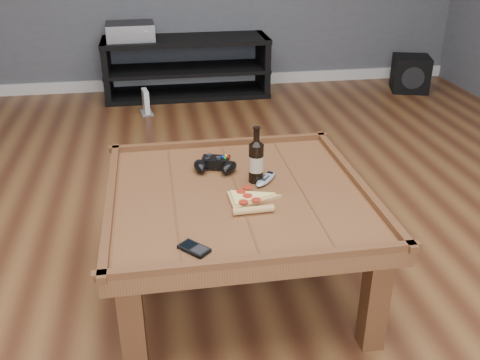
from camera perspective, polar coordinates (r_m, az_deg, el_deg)
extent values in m
plane|color=#472414|center=(2.32, -0.21, -11.17)|extent=(6.00, 6.00, 0.00)
cube|color=silver|center=(5.01, -5.82, 10.35)|extent=(5.00, 0.02, 0.10)
cube|color=brown|center=(2.09, -0.23, -2.00)|extent=(1.00, 1.00, 0.06)
cube|color=#482113|center=(1.86, -11.37, -15.24)|extent=(0.08, 0.08, 0.39)
cube|color=#482113|center=(1.99, 14.16, -12.43)|extent=(0.08, 0.08, 0.39)
cube|color=#482113|center=(2.55, -11.12, -2.75)|extent=(0.08, 0.08, 0.39)
cube|color=#482113|center=(2.65, 7.31, -1.33)|extent=(0.08, 0.08, 0.39)
cube|color=#482113|center=(2.51, -2.01, 4.03)|extent=(1.03, 0.03, 0.03)
cube|color=#482113|center=(1.66, 2.48, -8.52)|extent=(1.03, 0.03, 0.03)
cube|color=#482113|center=(2.20, 12.36, 0.00)|extent=(0.03, 1.03, 0.03)
cube|color=#482113|center=(2.06, -13.67, -1.96)|extent=(0.03, 1.03, 0.03)
cube|color=black|center=(4.67, -5.84, 14.63)|extent=(1.40, 0.45, 0.04)
cube|color=black|center=(4.73, -5.70, 11.66)|extent=(1.40, 0.45, 0.03)
cube|color=black|center=(4.79, -5.59, 9.23)|extent=(1.40, 0.45, 0.04)
cube|color=black|center=(4.73, -13.98, 11.28)|extent=(0.05, 0.44, 0.50)
cube|color=black|center=(4.81, 2.45, 12.27)|extent=(0.05, 0.44, 0.50)
cylinder|color=black|center=(2.13, 1.73, 1.79)|extent=(0.06, 0.06, 0.16)
cone|color=black|center=(2.09, 1.76, 4.12)|extent=(0.06, 0.06, 0.03)
cylinder|color=black|center=(2.08, 1.77, 4.83)|extent=(0.02, 0.02, 0.06)
cylinder|color=black|center=(2.07, 1.78, 5.58)|extent=(0.03, 0.03, 0.01)
cylinder|color=tan|center=(2.13, 1.73, 1.79)|extent=(0.06, 0.06, 0.07)
cube|color=black|center=(2.27, -2.58, 1.94)|extent=(0.13, 0.10, 0.04)
ellipsoid|color=black|center=(2.24, -4.29, 1.49)|extent=(0.06, 0.10, 0.05)
ellipsoid|color=black|center=(2.23, -1.19, 1.35)|extent=(0.10, 0.11, 0.05)
cylinder|color=black|center=(2.28, -3.32, 2.65)|extent=(0.02, 0.02, 0.01)
cylinder|color=black|center=(2.25, -2.30, 2.35)|extent=(0.02, 0.02, 0.01)
cylinder|color=yellow|center=(2.27, -1.52, 2.61)|extent=(0.01, 0.01, 0.01)
cylinder|color=red|center=(2.26, -1.28, 2.49)|extent=(0.01, 0.01, 0.01)
cylinder|color=#0C33CC|center=(2.26, -1.84, 2.51)|extent=(0.01, 0.01, 0.01)
cylinder|color=#0C9919|center=(2.25, -1.60, 2.39)|extent=(0.01, 0.01, 0.01)
cylinder|color=tan|center=(1.93, 1.44, -3.21)|extent=(0.15, 0.03, 0.03)
cylinder|color=#A42815|center=(1.97, 0.38, -2.35)|extent=(0.04, 0.04, 0.00)
cylinder|color=#A42815|center=(1.98, 1.74, -2.14)|extent=(0.04, 0.04, 0.00)
cylinder|color=#A42815|center=(2.01, 0.80, -1.69)|extent=(0.04, 0.04, 0.00)
cylinder|color=#A42815|center=(2.04, 0.10, -1.23)|extent=(0.04, 0.04, 0.00)
cylinder|color=#A42815|center=(2.07, 0.77, -0.80)|extent=(0.04, 0.04, 0.00)
cube|color=black|center=(1.73, -4.92, -7.31)|extent=(0.11, 0.11, 0.01)
cube|color=black|center=(1.74, -5.53, -6.84)|extent=(0.06, 0.06, 0.00)
cube|color=black|center=(1.71, -4.31, -7.41)|extent=(0.06, 0.06, 0.00)
ellipsoid|color=gray|center=(2.16, 2.76, 0.13)|extent=(0.13, 0.15, 0.02)
cube|color=black|center=(2.19, 3.24, 0.79)|extent=(0.03, 0.03, 0.00)
cube|color=black|center=(2.15, 2.62, 0.22)|extent=(0.05, 0.06, 0.00)
cube|color=black|center=(4.65, -11.62, 15.29)|extent=(0.40, 0.33, 0.14)
cube|color=#9CA0A5|center=(4.50, -11.57, 14.93)|extent=(0.39, 0.03, 0.14)
cylinder|color=#9CA0A5|center=(4.49, -13.11, 14.77)|extent=(0.05, 0.02, 0.05)
cylinder|color=#9CA0A5|center=(4.49, -10.03, 15.04)|extent=(0.05, 0.02, 0.05)
cube|color=black|center=(5.10, 17.71, 10.77)|extent=(0.38, 0.38, 0.31)
cylinder|color=black|center=(4.96, 17.98, 10.29)|extent=(0.19, 0.06, 0.19)
cube|color=gray|center=(4.37, -9.92, 7.09)|extent=(0.11, 0.17, 0.01)
cube|color=white|center=(4.34, -10.02, 8.30)|extent=(0.06, 0.14, 0.18)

